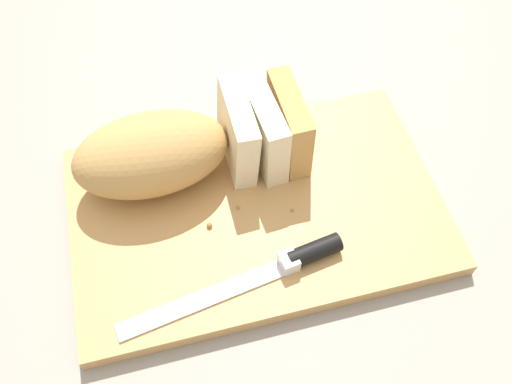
# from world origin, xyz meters

# --- Properties ---
(ground_plane) EXTENTS (3.00, 3.00, 0.00)m
(ground_plane) POSITION_xyz_m (0.00, 0.00, 0.00)
(ground_plane) COLOR gray
(cutting_board) EXTENTS (0.48, 0.31, 0.02)m
(cutting_board) POSITION_xyz_m (0.00, 0.00, 0.01)
(cutting_board) COLOR tan
(cutting_board) RESTS_ON ground_plane
(bread_loaf) EXTENTS (0.30, 0.13, 0.10)m
(bread_loaf) POSITION_xyz_m (-0.07, 0.08, 0.07)
(bread_loaf) COLOR tan
(bread_loaf) RESTS_ON cutting_board
(bread_knife) EXTENTS (0.28, 0.07, 0.02)m
(bread_knife) POSITION_xyz_m (0.01, -0.09, 0.03)
(bread_knife) COLOR silver
(bread_knife) RESTS_ON cutting_board
(crumb_near_knife) EXTENTS (0.01, 0.01, 0.01)m
(crumb_near_knife) POSITION_xyz_m (-0.06, -0.02, 0.03)
(crumb_near_knife) COLOR #A8753D
(crumb_near_knife) RESTS_ON cutting_board
(crumb_near_loaf) EXTENTS (0.00, 0.00, 0.00)m
(crumb_near_loaf) POSITION_xyz_m (-0.02, 0.00, 0.02)
(crumb_near_loaf) COLOR #A8753D
(crumb_near_loaf) RESTS_ON cutting_board
(crumb_stray_left) EXTENTS (0.00, 0.00, 0.00)m
(crumb_stray_left) POSITION_xyz_m (0.04, -0.02, 0.02)
(crumb_stray_left) COLOR #A8753D
(crumb_stray_left) RESTS_ON cutting_board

